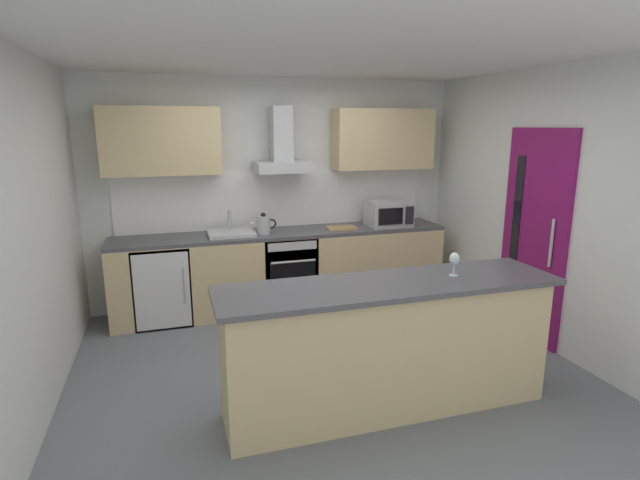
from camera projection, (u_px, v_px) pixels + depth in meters
The scene contains 18 objects.
ground at pixel (325, 366), 4.34m from camera, with size 5.28×4.68×0.02m, color slate.
ceiling at pixel (326, 53), 3.74m from camera, with size 5.28×4.68×0.02m, color white.
wall_back at pixel (276, 192), 5.81m from camera, with size 5.28×0.12×2.60m, color silver.
wall_left at pixel (25, 239), 3.41m from camera, with size 0.12×4.68×2.60m, color silver.
wall_right at pixel (544, 208), 4.68m from camera, with size 0.12×4.68×2.60m, color silver.
backsplash_tile at pixel (278, 199), 5.76m from camera, with size 3.64×0.02×0.66m, color white.
counter_back at pixel (285, 270), 5.65m from camera, with size 3.76×0.60×0.90m.
counter_island at pixel (388, 346), 3.58m from camera, with size 2.49×0.64×0.98m.
upper_cabinets at pixel (279, 140), 5.46m from camera, with size 3.71×0.32×0.70m.
side_door at pixel (534, 236), 4.73m from camera, with size 0.08×0.85×2.05m.
oven at pixel (287, 269), 5.63m from camera, with size 0.60×0.62×0.80m.
refrigerator at pixel (162, 283), 5.24m from camera, with size 0.58×0.60×0.85m.
microwave at pixel (389, 213), 5.83m from camera, with size 0.50×0.38×0.30m.
sink at pixel (231, 233), 5.35m from camera, with size 0.50×0.40×0.26m.
kettle at pixel (264, 225), 5.40m from camera, with size 0.29×0.15×0.24m.
range_hood at pixel (282, 151), 5.45m from camera, with size 0.62×0.45×0.72m.
wine_glass at pixel (454, 260), 3.60m from camera, with size 0.08×0.08×0.18m.
chopping_board at pixel (341, 228), 5.69m from camera, with size 0.34×0.22×0.02m, color tan.
Camera 1 is at (-1.22, -3.78, 2.07)m, focal length 27.53 mm.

